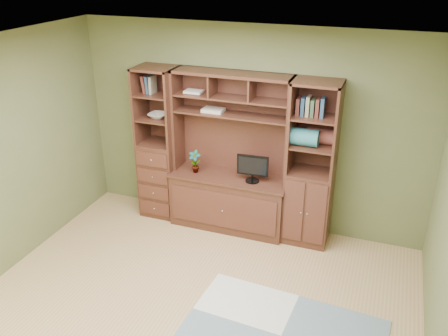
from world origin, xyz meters
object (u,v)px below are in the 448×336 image
at_px(left_tower, 159,144).
at_px(right_tower, 311,166).
at_px(center_hutch, 229,155).
at_px(monitor, 253,164).

bearing_deg(left_tower, right_tower, 0.00).
distance_m(left_tower, right_tower, 2.02).
height_order(center_hutch, left_tower, same).
relative_size(center_hutch, left_tower, 1.00).
xyz_separation_m(center_hutch, right_tower, (1.02, 0.04, 0.00)).
distance_m(left_tower, monitor, 1.32).
xyz_separation_m(right_tower, monitor, (-0.70, -0.07, -0.05)).
height_order(left_tower, monitor, left_tower).
bearing_deg(right_tower, monitor, -173.92).
bearing_deg(right_tower, center_hutch, -177.77).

